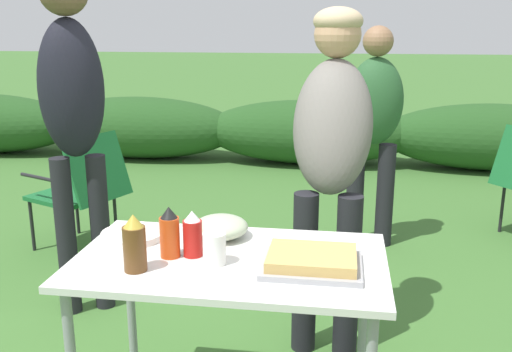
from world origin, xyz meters
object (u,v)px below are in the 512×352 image
(ketchup_bottle, at_px, (193,234))
(beer_bottle, at_px, (134,244))
(food_tray, at_px, (312,261))
(mixing_bowl, at_px, (221,227))
(hot_sauce_bottle, at_px, (170,233))
(standing_person_in_dark_puffer, at_px, (374,119))
(camp_chair_green_behind_table, at_px, (82,186))
(paper_cup_stack, at_px, (214,249))
(standing_person_in_olive_jacket, at_px, (332,142))
(folding_table, at_px, (230,278))
(plate_stack, at_px, (133,235))
(standing_person_in_red_jacket, at_px, (73,108))

(ketchup_bottle, height_order, beer_bottle, beer_bottle)
(food_tray, distance_m, mixing_bowl, 0.44)
(hot_sauce_bottle, bearing_deg, standing_person_in_dark_puffer, 69.40)
(hot_sauce_bottle, distance_m, camp_chair_green_behind_table, 2.09)
(paper_cup_stack, distance_m, beer_bottle, 0.27)
(food_tray, xyz_separation_m, camp_chair_green_behind_table, (-1.66, 1.73, -0.30))
(food_tray, bearing_deg, mixing_bowl, 146.97)
(beer_bottle, xyz_separation_m, standing_person_in_dark_puffer, (0.88, 2.26, 0.08))
(food_tray, xyz_separation_m, hot_sauce_bottle, (-0.50, 0.03, 0.06))
(mixing_bowl, xyz_separation_m, standing_person_in_olive_jacket, (0.41, 0.58, 0.23))
(food_tray, distance_m, paper_cup_stack, 0.33)
(mixing_bowl, relative_size, ketchup_bottle, 1.27)
(beer_bottle, relative_size, standing_person_in_dark_puffer, 0.13)
(folding_table, bearing_deg, plate_stack, 162.52)
(beer_bottle, bearing_deg, folding_table, 27.50)
(ketchup_bottle, height_order, standing_person_in_olive_jacket, standing_person_in_olive_jacket)
(standing_person_in_dark_puffer, bearing_deg, hot_sauce_bottle, -112.13)
(standing_person_in_olive_jacket, height_order, camp_chair_green_behind_table, standing_person_in_olive_jacket)
(paper_cup_stack, bearing_deg, beer_bottle, -159.56)
(food_tray, height_order, camp_chair_green_behind_table, camp_chair_green_behind_table)
(folding_table, relative_size, hot_sauce_bottle, 5.92)
(plate_stack, distance_m, hot_sauce_bottle, 0.26)
(standing_person_in_red_jacket, bearing_deg, standing_person_in_dark_puffer, 9.06)
(food_tray, distance_m, standing_person_in_olive_jacket, 0.86)
(plate_stack, bearing_deg, standing_person_in_red_jacket, 127.46)
(beer_bottle, distance_m, camp_chair_green_behind_table, 2.16)
(food_tray, height_order, ketchup_bottle, ketchup_bottle)
(paper_cup_stack, bearing_deg, mixing_bowl, 97.33)
(paper_cup_stack, height_order, hot_sauce_bottle, hot_sauce_bottle)
(food_tray, height_order, standing_person_in_olive_jacket, standing_person_in_olive_jacket)
(standing_person_in_olive_jacket, xyz_separation_m, standing_person_in_red_jacket, (-1.32, 0.11, 0.11))
(food_tray, relative_size, beer_bottle, 1.70)
(beer_bottle, bearing_deg, hot_sauce_bottle, 58.45)
(folding_table, relative_size, paper_cup_stack, 9.87)
(hot_sauce_bottle, height_order, standing_person_in_olive_jacket, standing_person_in_olive_jacket)
(folding_table, bearing_deg, mixing_bowl, 111.06)
(standing_person_in_olive_jacket, xyz_separation_m, standing_person_in_dark_puffer, (0.26, 1.34, -0.10))
(food_tray, distance_m, standing_person_in_red_jacket, 1.62)
(paper_cup_stack, bearing_deg, food_tray, 2.03)
(food_tray, bearing_deg, folding_table, 170.90)
(plate_stack, distance_m, camp_chair_green_behind_table, 1.85)
(food_tray, bearing_deg, paper_cup_stack, -177.97)
(standing_person_in_olive_jacket, bearing_deg, standing_person_in_dark_puffer, 81.94)
(plate_stack, bearing_deg, standing_person_in_olive_jacket, 41.08)
(standing_person_in_olive_jacket, distance_m, standing_person_in_red_jacket, 1.33)
(folding_table, distance_m, hot_sauce_bottle, 0.27)
(plate_stack, relative_size, standing_person_in_red_jacket, 0.13)
(beer_bottle, bearing_deg, paper_cup_stack, 20.44)
(folding_table, xyz_separation_m, ketchup_bottle, (-0.13, 0.00, 0.16))
(standing_person_in_olive_jacket, xyz_separation_m, camp_chair_green_behind_table, (-1.70, 0.91, -0.54))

